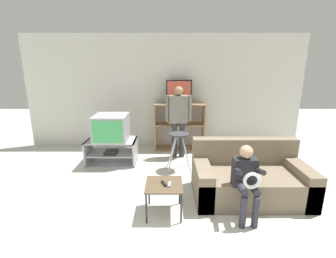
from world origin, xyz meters
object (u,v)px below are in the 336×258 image
at_px(folding_stool, 180,140).
at_px(remote_control_black, 165,184).
at_px(person_seated_child, 247,177).
at_px(remote_control_white, 170,184).
at_px(tv_stand, 113,151).
at_px(couch, 249,179).
at_px(media_shelf, 180,126).
at_px(television_main, 112,128).
at_px(television_flat, 180,92).
at_px(snack_table, 165,187).
at_px(person_standing_adult, 179,115).

distance_m(folding_stool, remote_control_black, 1.45).
distance_m(folding_stool, person_seated_child, 1.68).
bearing_deg(remote_control_black, remote_control_white, -35.03).
bearing_deg(remote_control_white, remote_control_black, 173.52).
bearing_deg(tv_stand, couch, -28.59).
distance_m(media_shelf, remote_control_white, 2.61).
height_order(television_main, television_flat, television_flat).
relative_size(folding_stool, couch, 0.43).
relative_size(tv_stand, folding_stool, 1.37).
relative_size(television_main, person_seated_child, 0.69).
distance_m(snack_table, person_standing_adult, 2.15).
relative_size(remote_control_black, couch, 0.09).
bearing_deg(television_flat, remote_control_black, -96.57).
xyz_separation_m(television_main, snack_table, (1.06, -1.74, -0.35)).
xyz_separation_m(media_shelf, snack_table, (-0.32, -2.57, -0.17)).
bearing_deg(media_shelf, person_seated_child, -74.77).
bearing_deg(remote_control_white, television_flat, 91.82).
height_order(tv_stand, person_standing_adult, person_standing_adult).
height_order(tv_stand, couch, couch).
xyz_separation_m(media_shelf, remote_control_white, (-0.24, -2.59, -0.12)).
relative_size(media_shelf, folding_stool, 1.61).
height_order(folding_stool, remote_control_white, folding_stool).
bearing_deg(tv_stand, remote_control_black, -58.36).
bearing_deg(television_main, couch, -28.81).
relative_size(tv_stand, remote_control_black, 6.75).
bearing_deg(television_main, person_standing_adult, 13.86).
xyz_separation_m(remote_control_white, person_standing_adult, (0.20, 2.10, 0.47)).
relative_size(folding_stool, remote_control_black, 4.93).
bearing_deg(television_flat, media_shelf, -39.28).
bearing_deg(television_flat, person_standing_adult, -93.30).
height_order(television_flat, person_standing_adult, television_flat).
relative_size(remote_control_black, person_standing_adult, 0.10).
height_order(media_shelf, folding_stool, media_shelf).
distance_m(remote_control_black, person_standing_adult, 2.15).
distance_m(couch, person_standing_adult, 2.00).
bearing_deg(person_seated_child, remote_control_white, 176.79).
height_order(tv_stand, television_main, television_main).
relative_size(tv_stand, media_shelf, 0.85).
distance_m(folding_stool, remote_control_white, 1.46).
xyz_separation_m(television_main, person_seated_child, (2.10, -1.82, -0.17)).
xyz_separation_m(remote_control_black, person_standing_adult, (0.27, 2.08, 0.47)).
distance_m(tv_stand, folding_stool, 1.42).
relative_size(media_shelf, television_flat, 2.01).
bearing_deg(media_shelf, couch, -65.70).
xyz_separation_m(tv_stand, snack_table, (1.08, -1.74, 0.14)).
height_order(television_main, person_standing_adult, person_standing_adult).
relative_size(television_flat, person_standing_adult, 0.38).
bearing_deg(remote_control_black, person_seated_child, -25.70).
relative_size(television_flat, snack_table, 1.18).
xyz_separation_m(couch, person_seated_child, (-0.23, -0.54, 0.29)).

